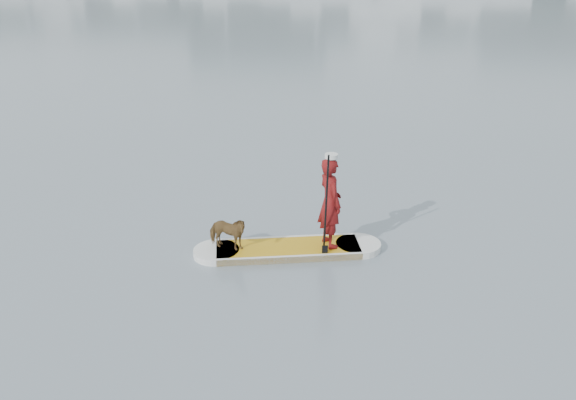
# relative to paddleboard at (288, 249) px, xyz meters

# --- Properties ---
(ground) EXTENTS (140.00, 140.00, 0.00)m
(ground) POSITION_rel_paddleboard_xyz_m (-0.31, 3.90, -0.06)
(ground) COLOR slate
(ground) RESTS_ON ground
(paddleboard) EXTENTS (3.24, 1.35, 0.12)m
(paddleboard) POSITION_rel_paddleboard_xyz_m (0.00, 0.00, 0.00)
(paddleboard) COLOR #C58F12
(paddleboard) RESTS_ON ground
(paddler) EXTENTS (0.62, 0.70, 1.61)m
(paddler) POSITION_rel_paddleboard_xyz_m (0.70, 0.16, 0.87)
(paddler) COLOR maroon
(paddler) RESTS_ON paddleboard
(white_cap) EXTENTS (0.22, 0.22, 0.07)m
(white_cap) POSITION_rel_paddleboard_xyz_m (0.70, 0.16, 1.71)
(white_cap) COLOR silver
(white_cap) RESTS_ON paddler
(dog) EXTENTS (0.79, 0.49, 0.62)m
(dog) POSITION_rel_paddleboard_xyz_m (-1.02, -0.23, 0.37)
(dog) COLOR brown
(dog) RESTS_ON paddleboard
(paddle) EXTENTS (0.10, 0.30, 2.00)m
(paddle) POSITION_rel_paddleboard_xyz_m (0.66, -0.17, 0.74)
(paddle) COLOR black
(paddle) RESTS_ON ground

